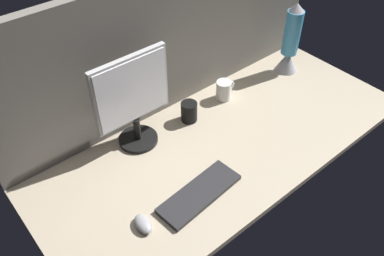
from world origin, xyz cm
name	(u,v)px	position (x,y,z in cm)	size (l,w,h in cm)	color
ground_plane	(223,141)	(0.00, 0.00, -1.50)	(180.00, 80.00, 3.00)	tan
cubicle_wall_back	(172,42)	(0.00, 37.50, 34.08)	(180.00, 5.00, 68.16)	slate
monitor	(133,99)	(-30.96, 25.12, 24.05)	(35.87, 18.00, 44.56)	black
keyboard	(199,193)	(-30.04, -17.70, 1.00)	(37.00, 13.00, 2.00)	#262628
mouse	(143,224)	(-55.97, -15.45, 1.70)	(5.60, 9.60, 3.40)	#99999E
mug_ceramic_white	(224,90)	(21.09, 22.55, 5.14)	(11.32, 7.77, 10.23)	white
mug_black_travel	(189,112)	(-3.58, 20.84, 5.07)	(7.95, 7.95, 10.13)	black
lava_lamp	(290,44)	(66.15, 18.93, 16.85)	(12.28, 12.28, 40.17)	#A5A5AD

